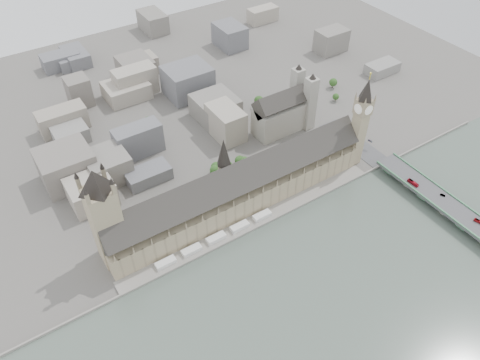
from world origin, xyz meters
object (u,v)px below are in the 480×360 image
elizabeth_tower (361,117)px  car_silver (443,195)px  westminster_abbey (284,111)px  car_approach (370,141)px  victoria_tower (104,213)px  westminster_bridge (440,203)px  red_bus_north (413,183)px  red_bus_south (480,222)px  palace_of_westminster (238,189)px

elizabeth_tower → car_silver: elizabeth_tower is taller
westminster_abbey → car_approach: bearing=-54.7°
victoria_tower → westminster_bridge: size_ratio=0.31×
victoria_tower → red_bus_north: (277.08, -83.79, -43.26)m
red_bus_north → red_bus_south: size_ratio=1.20×
palace_of_westminster → westminster_bridge: 195.05m
victoria_tower → westminster_bridge: victoria_tower is taller
red_bus_north → car_silver: (11.47, -26.95, -0.88)m
elizabeth_tower → red_bus_south: bearing=-78.1°
palace_of_westminster → car_silver: palace_of_westminster is taller
palace_of_westminster → westminster_abbey: westminster_abbey is taller
palace_of_westminster → westminster_bridge: size_ratio=0.82×
palace_of_westminster → victoria_tower: (-122.00, 6.30, 32.50)m
westminster_bridge → red_bus_north: (-6.92, 29.71, 6.82)m
victoria_tower → car_approach: bearing=-2.3°
westminster_bridge → car_approach: 101.96m
red_bus_south → car_approach: bearing=72.9°
palace_of_westminster → victoria_tower: victoria_tower is taller
westminster_abbey → westminster_bridge: bearing=-74.4°
red_bus_north → car_approach: bearing=77.0°
victoria_tower → elizabeth_tower: bearing=-4.0°
elizabeth_tower → westminster_bridge: size_ratio=0.33×
westminster_bridge → red_bus_north: red_bus_north is taller
red_bus_south → palace_of_westminster: bearing=122.5°
elizabeth_tower → car_silver: size_ratio=21.95×
westminster_abbey → red_bus_south: bearing=-76.0°
elizabeth_tower → car_silver: 107.83m
westminster_bridge → car_approach: (6.25, 101.59, 5.91)m
red_bus_north → car_approach: 73.09m
elizabeth_tower → car_approach: (30.25, 6.09, -47.05)m
palace_of_westminster → elizabeth_tower: size_ratio=2.47×
westminster_bridge → red_bus_south: 39.00m
westminster_bridge → red_bus_north: 31.26m
elizabeth_tower → victoria_tower: 260.64m
red_bus_north → westminster_bridge: bearing=-79.5°
car_approach → westminster_bridge: bearing=-106.6°
victoria_tower → westminster_abbey: 244.79m
victoria_tower → car_silver: bearing=-21.0°
car_approach → palace_of_westminster: bearing=165.0°
car_silver → red_bus_north: bearing=88.6°
westminster_abbey → red_bus_north: 159.59m
westminster_bridge → westminster_abbey: westminster_abbey is taller
victoria_tower → westminster_abbey: size_ratio=1.47×
red_bus_north → car_approach: (13.17, 71.89, -0.91)m
westminster_abbey → red_bus_south: size_ratio=6.73×
elizabeth_tower → car_approach: elizabeth_tower is taller
westminster_bridge → red_bus_south: red_bus_south is taller
victoria_tower → westminster_bridge: 309.91m
elizabeth_tower → westminster_abbey: 96.91m
palace_of_westminster → car_approach: palace_of_westminster is taller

